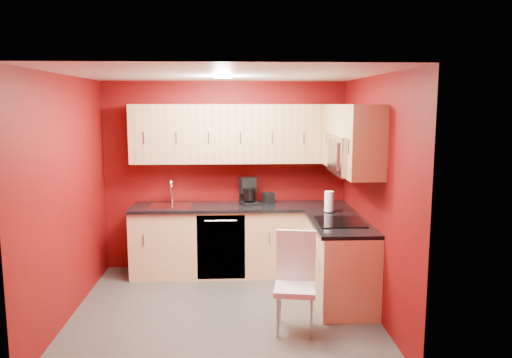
{
  "coord_description": "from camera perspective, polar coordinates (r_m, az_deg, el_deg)",
  "views": [
    {
      "loc": [
        0.11,
        -5.12,
        2.2
      ],
      "look_at": [
        0.37,
        0.55,
        1.35
      ],
      "focal_mm": 35.0,
      "sensor_mm": 36.0,
      "label": 1
    }
  ],
  "objects": [
    {
      "name": "countertop_back",
      "position": [
        6.44,
        -1.77,
        -3.2
      ],
      "size": [
        2.8,
        0.63,
        0.04
      ],
      "primitive_type": "cube",
      "color": "black",
      "rests_on": "base_cabinets_back"
    },
    {
      "name": "dishwasher_front",
      "position": [
        6.29,
        -4.01,
        -7.79
      ],
      "size": [
        0.6,
        0.02,
        0.82
      ],
      "primitive_type": "cube",
      "color": "black",
      "rests_on": "base_cabinets_back"
    },
    {
      "name": "wall_front",
      "position": [
        3.75,
        -4.22,
        -6.21
      ],
      "size": [
        3.2,
        0.0,
        3.2
      ],
      "primitive_type": "plane",
      "rotation": [
        -1.57,
        0.0,
        0.0
      ],
      "color": "#6A0A0B",
      "rests_on": "floor"
    },
    {
      "name": "downlight",
      "position": [
        5.43,
        -3.85,
        11.52
      ],
      "size": [
        0.2,
        0.2,
        0.01
      ],
      "primitive_type": "cylinder",
      "color": "white",
      "rests_on": "ceiling"
    },
    {
      "name": "base_cabinets_right",
      "position": [
        5.78,
        9.52,
        -9.37
      ],
      "size": [
        0.6,
        1.3,
        0.87
      ],
      "primitive_type": "cube",
      "color": "#EBC586",
      "rests_on": "floor"
    },
    {
      "name": "ceiling",
      "position": [
        5.13,
        -3.93,
        11.86
      ],
      "size": [
        3.2,
        3.2,
        0.0
      ],
      "primitive_type": "plane",
      "rotation": [
        3.14,
        0.0,
        0.0
      ],
      "color": "white",
      "rests_on": "wall_back"
    },
    {
      "name": "coffee_maker",
      "position": [
        6.47,
        -0.72,
        -1.42
      ],
      "size": [
        0.28,
        0.33,
        0.34
      ],
      "primitive_type": null,
      "rotation": [
        0.0,
        0.0,
        0.33
      ],
      "color": "black",
      "rests_on": "countertop_back"
    },
    {
      "name": "wall_left",
      "position": [
        5.48,
        -20.76,
        -2.01
      ],
      "size": [
        0.0,
        3.0,
        3.0
      ],
      "primitive_type": "plane",
      "rotation": [
        1.57,
        0.0,
        1.57
      ],
      "color": "#6A0A0B",
      "rests_on": "floor"
    },
    {
      "name": "cooktop",
      "position": [
        5.6,
        9.55,
        -4.86
      ],
      "size": [
        0.5,
        0.55,
        0.01
      ],
      "primitive_type": "cube",
      "color": "black",
      "rests_on": "countertop_right"
    },
    {
      "name": "wall_back",
      "position": [
        6.69,
        -3.54,
        0.36
      ],
      "size": [
        3.2,
        0.0,
        3.2
      ],
      "primitive_type": "plane",
      "rotation": [
        1.57,
        0.0,
        0.0
      ],
      "color": "#6A0A0B",
      "rests_on": "floor"
    },
    {
      "name": "countertop_right",
      "position": [
        5.64,
        9.52,
        -5.02
      ],
      "size": [
        0.63,
        1.27,
        0.04
      ],
      "primitive_type": "cube",
      "color": "black",
      "rests_on": "base_cabinets_right"
    },
    {
      "name": "paper_towel",
      "position": [
        6.08,
        8.33,
        -2.58
      ],
      "size": [
        0.16,
        0.16,
        0.25
      ],
      "primitive_type": null,
      "rotation": [
        0.0,
        0.0,
        0.08
      ],
      "color": "white",
      "rests_on": "countertop_right"
    },
    {
      "name": "upper_cabinets_back",
      "position": [
        6.46,
        -1.83,
        5.21
      ],
      "size": [
        2.8,
        0.35,
        0.75
      ],
      "primitive_type": "cube",
      "color": "tan",
      "rests_on": "wall_back"
    },
    {
      "name": "floor",
      "position": [
        5.58,
        -3.65,
        -14.73
      ],
      "size": [
        3.2,
        3.2,
        0.0
      ],
      "primitive_type": "plane",
      "color": "#454341",
      "rests_on": "ground"
    },
    {
      "name": "sink",
      "position": [
        6.5,
        -9.74,
        -2.73
      ],
      "size": [
        0.52,
        0.42,
        0.35
      ],
      "color": "silver",
      "rests_on": "countertop_back"
    },
    {
      "name": "base_cabinets_back",
      "position": [
        6.56,
        -1.75,
        -7.06
      ],
      "size": [
        2.8,
        0.6,
        0.87
      ],
      "primitive_type": "cube",
      "color": "#EBC586",
      "rests_on": "floor"
    },
    {
      "name": "microwave",
      "position": [
        5.5,
        10.91,
        2.74
      ],
      "size": [
        0.42,
        0.76,
        0.42
      ],
      "color": "silver",
      "rests_on": "upper_cabinets_right"
    },
    {
      "name": "napkin_holder",
      "position": [
        6.58,
        1.41,
        -2.17
      ],
      "size": [
        0.17,
        0.17,
        0.14
      ],
      "primitive_type": null,
      "rotation": [
        0.0,
        0.0,
        0.39
      ],
      "color": "black",
      "rests_on": "countertop_back"
    },
    {
      "name": "wall_right",
      "position": [
        5.42,
        13.4,
        -1.8
      ],
      "size": [
        0.0,
        3.0,
        3.0
      ],
      "primitive_type": "plane",
      "rotation": [
        1.57,
        0.0,
        -1.57
      ],
      "color": "#6A0A0B",
      "rests_on": "floor"
    },
    {
      "name": "upper_cabinets_right",
      "position": [
        5.72,
        10.71,
        5.26
      ],
      "size": [
        0.35,
        1.55,
        0.75
      ],
      "color": "tan",
      "rests_on": "wall_right"
    },
    {
      "name": "dining_chair",
      "position": [
        4.95,
        4.5,
        -11.8
      ],
      "size": [
        0.45,
        0.47,
        0.97
      ],
      "primitive_type": null,
      "rotation": [
        0.0,
        0.0,
        -0.16
      ],
      "color": "silver",
      "rests_on": "floor"
    }
  ]
}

